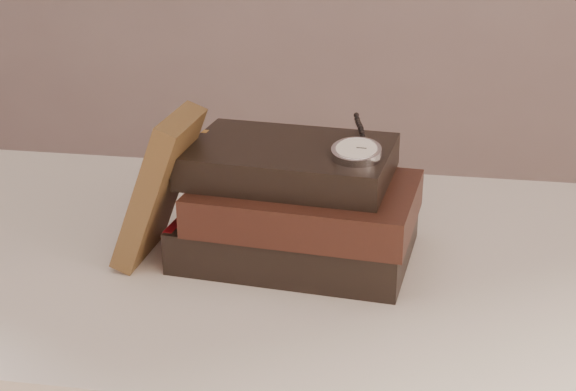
# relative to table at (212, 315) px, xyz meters

# --- Properties ---
(table) EXTENTS (1.00, 0.60, 0.75)m
(table) POSITION_rel_table_xyz_m (0.00, 0.00, 0.00)
(table) COLOR beige
(table) RESTS_ON ground
(book_stack) EXTENTS (0.28, 0.21, 0.13)m
(book_stack) POSITION_rel_table_xyz_m (0.11, 0.00, 0.15)
(book_stack) COLOR black
(book_stack) RESTS_ON table
(journal) EXTENTS (0.09, 0.12, 0.18)m
(journal) POSITION_rel_table_xyz_m (-0.05, -0.03, 0.18)
(journal) COLOR #412D19
(journal) RESTS_ON table
(pocket_watch) EXTENTS (0.06, 0.16, 0.02)m
(pocket_watch) POSITION_rel_table_xyz_m (0.18, -0.02, 0.23)
(pocket_watch) COLOR silver
(pocket_watch) RESTS_ON book_stack
(eyeglasses) EXTENTS (0.12, 0.14, 0.05)m
(eyeglasses) POSITION_rel_table_xyz_m (0.02, 0.10, 0.17)
(eyeglasses) COLOR silver
(eyeglasses) RESTS_ON book_stack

